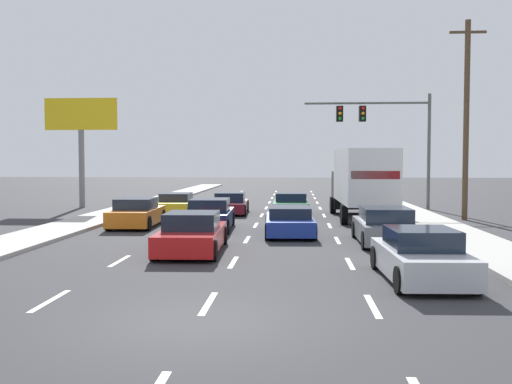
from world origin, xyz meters
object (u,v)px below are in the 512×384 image
Objects in this scene: car_gray at (384,227)px; car_blue at (289,221)px; car_orange at (137,214)px; car_red at (192,234)px; box_truck at (362,179)px; traffic_signal_mast at (378,124)px; car_yellow at (177,204)px; car_navy at (210,216)px; car_green at (291,205)px; car_maroon at (231,204)px; car_silver at (421,257)px; utility_pole_mid at (466,118)px; roadside_billboard at (81,128)px.

car_blue is at bearing 144.94° from car_gray.
car_red reaches higher than car_orange.
box_truck is 7.79m from traffic_signal_mast.
car_red reaches higher than car_yellow.
car_red is 6.99m from car_gray.
traffic_signal_mast reaches higher than car_navy.
car_red is 13.34m from car_green.
traffic_signal_mast reaches higher than car_maroon.
car_yellow is 6.56m from car_green.
car_silver is (9.82, -18.15, 0.05)m from car_yellow.
utility_pole_mid is (5.43, 15.48, 4.53)m from car_silver.
car_red is at bearing -60.08° from roadside_billboard.
car_orange reaches higher than car_blue.
car_gray reaches higher than car_silver.
car_silver is 0.43× the size of utility_pole_mid.
car_silver is 0.61× the size of roadside_billboard.
car_yellow is 10.60m from box_truck.
car_orange is at bearing 155.26° from car_gray.
car_navy is at bearing -127.27° from traffic_signal_mast.
box_truck is (10.04, -3.07, 1.51)m from car_yellow.
car_navy is at bearing -157.71° from utility_pole_mid.
roadside_billboard is (-16.68, 21.93, 4.46)m from car_silver.
box_truck is at bearing 89.16° from car_silver.
utility_pole_mid is at bearing -12.61° from car_maroon.
traffic_signal_mast is at bearing 41.03° from car_orange.
car_yellow is 0.97× the size of car_blue.
car_red reaches higher than car_green.
car_red is at bearing -88.92° from car_maroon.
box_truck is at bearing -24.13° from car_maroon.
car_red is at bearing -87.03° from car_navy.
car_maroon is 7.78m from box_truck.
roadside_billboard is at bearing 121.21° from car_orange.
car_red is (0.26, -14.00, 0.03)m from car_maroon.
car_navy reaches higher than car_maroon.
car_gray is 1.01× the size of car_silver.
car_yellow is at bearing 118.41° from car_silver.
car_navy is at bearing -49.27° from roadside_billboard.
car_red is 17.02m from utility_pole_mid.
box_truck is (6.97, -3.12, 1.50)m from car_maroon.
box_truck is 15.16m from car_silver.
car_maroon is 13.50m from car_gray.
utility_pole_mid reaches higher than roadside_billboard.
car_gray is at bearing -24.74° from car_orange.
utility_pole_mid reaches higher than box_truck.
car_navy is at bearing 156.82° from car_blue.
car_green is 1.06× the size of car_silver.
car_gray is at bearing -120.91° from utility_pole_mid.
car_green reaches higher than car_yellow.
traffic_signal_mast is (5.30, 12.99, 4.71)m from car_blue.
car_blue is at bearing 110.46° from car_silver.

